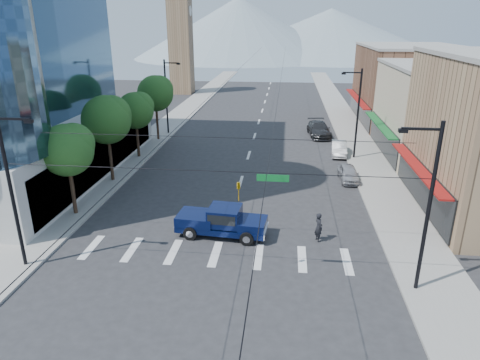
{
  "coord_description": "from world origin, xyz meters",
  "views": [
    {
      "loc": [
        3.72,
        -20.83,
        13.2
      ],
      "look_at": [
        0.76,
        6.44,
        3.0
      ],
      "focal_mm": 32.0,
      "sensor_mm": 36.0,
      "label": 1
    }
  ],
  "objects_px": {
    "parked_car_near": "(349,173)",
    "parked_car_mid": "(339,148)",
    "pickup_truck": "(221,221)",
    "pedestrian": "(319,227)",
    "parked_car_far": "(319,129)"
  },
  "relations": [
    {
      "from": "pickup_truck",
      "to": "parked_car_far",
      "type": "xyz_separation_m",
      "value": [
        8.0,
        26.88,
        -0.18
      ]
    },
    {
      "from": "pedestrian",
      "to": "parked_car_far",
      "type": "distance_m",
      "value": 27.03
    },
    {
      "from": "parked_car_near",
      "to": "parked_car_far",
      "type": "distance_m",
      "value": 15.6
    },
    {
      "from": "pickup_truck",
      "to": "parked_car_mid",
      "type": "bearing_deg",
      "value": 68.52
    },
    {
      "from": "pedestrian",
      "to": "parked_car_mid",
      "type": "distance_m",
      "value": 19.48
    },
    {
      "from": "pickup_truck",
      "to": "pedestrian",
      "type": "bearing_deg",
      "value": 4.33
    },
    {
      "from": "parked_car_near",
      "to": "parked_car_mid",
      "type": "xyz_separation_m",
      "value": [
        0.0,
        7.73,
        0.04
      ]
    },
    {
      "from": "pedestrian",
      "to": "parked_car_far",
      "type": "relative_size",
      "value": 0.32
    },
    {
      "from": "parked_car_near",
      "to": "parked_car_mid",
      "type": "height_order",
      "value": "parked_car_mid"
    },
    {
      "from": "pickup_truck",
      "to": "parked_car_near",
      "type": "height_order",
      "value": "pickup_truck"
    },
    {
      "from": "pickup_truck",
      "to": "parked_car_near",
      "type": "xyz_separation_m",
      "value": [
        9.59,
        11.37,
        -0.38
      ]
    },
    {
      "from": "parked_car_far",
      "to": "parked_car_near",
      "type": "bearing_deg",
      "value": -89.89
    },
    {
      "from": "pedestrian",
      "to": "pickup_truck",
      "type": "bearing_deg",
      "value": 67.06
    },
    {
      "from": "parked_car_mid",
      "to": "parked_car_far",
      "type": "xyz_separation_m",
      "value": [
        -1.59,
        7.78,
        0.15
      ]
    },
    {
      "from": "pedestrian",
      "to": "parked_car_near",
      "type": "bearing_deg",
      "value": -38.34
    }
  ]
}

